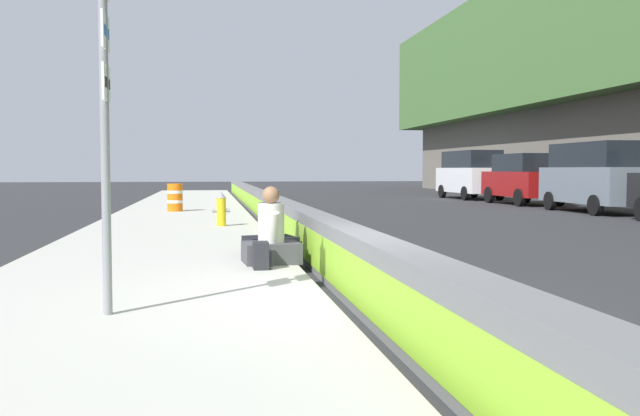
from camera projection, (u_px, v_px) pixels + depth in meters
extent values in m
plane|color=#2B2B2D|center=(366.00, 307.00, 7.89)|extent=(160.00, 160.00, 0.00)
cube|color=#B5B2A8|center=(130.00, 309.00, 7.46)|extent=(80.00, 4.40, 0.14)
cube|color=slate|center=(367.00, 271.00, 7.87)|extent=(76.00, 0.44, 0.85)
cube|color=#8CC62D|center=(347.00, 275.00, 7.83)|extent=(74.48, 0.01, 0.54)
cylinder|color=gray|center=(105.00, 134.00, 6.74)|extent=(0.09, 0.09, 3.60)
cube|color=white|center=(105.00, 32.00, 6.69)|extent=(0.44, 0.02, 0.36)
cube|color=#1956AD|center=(107.00, 32.00, 6.69)|extent=(0.30, 0.01, 0.10)
cube|color=white|center=(106.00, 83.00, 6.72)|extent=(0.44, 0.02, 0.36)
cube|color=black|center=(108.00, 83.00, 6.72)|extent=(0.30, 0.01, 0.10)
cylinder|color=gold|center=(221.00, 212.00, 17.46)|extent=(0.24, 0.24, 0.72)
cone|color=gray|center=(221.00, 195.00, 17.44)|extent=(0.26, 0.26, 0.16)
cylinder|color=gray|center=(228.00, 210.00, 17.49)|extent=(0.10, 0.12, 0.10)
cylinder|color=gray|center=(215.00, 211.00, 17.43)|extent=(0.10, 0.12, 0.10)
cube|color=#424247|center=(271.00, 253.00, 10.62)|extent=(0.79, 0.91, 0.32)
cylinder|color=beige|center=(271.00, 223.00, 10.59)|extent=(0.41, 0.41, 0.60)
sphere|color=#8E6647|center=(271.00, 195.00, 10.56)|extent=(0.27, 0.27, 0.27)
cylinder|color=beige|center=(269.00, 226.00, 10.81)|extent=(0.32, 0.17, 0.53)
cylinder|color=beige|center=(274.00, 228.00, 10.37)|extent=(0.32, 0.17, 0.53)
cube|color=black|center=(270.00, 245.00, 11.66)|extent=(0.86, 0.95, 0.31)
cylinder|color=#333842|center=(270.00, 220.00, 11.63)|extent=(0.39, 0.39, 0.58)
sphere|color=brown|center=(270.00, 195.00, 11.61)|extent=(0.26, 0.26, 0.26)
cylinder|color=#333842|center=(266.00, 222.00, 11.84)|extent=(0.32, 0.20, 0.51)
cylinder|color=#333842|center=(274.00, 224.00, 11.44)|extent=(0.32, 0.20, 0.51)
cube|color=#232328|center=(261.00, 255.00, 9.94)|extent=(0.32, 0.22, 0.40)
cube|color=#232328|center=(270.00, 259.00, 9.97)|extent=(0.22, 0.06, 0.20)
cylinder|color=orange|center=(175.00, 197.00, 23.59)|extent=(0.52, 0.52, 0.95)
cylinder|color=white|center=(175.00, 192.00, 23.58)|extent=(0.54, 0.54, 0.10)
cylinder|color=white|center=(175.00, 202.00, 23.60)|extent=(0.54, 0.54, 0.10)
cube|color=slate|center=(596.00, 185.00, 25.03)|extent=(5.15, 2.08, 1.30)
cube|color=black|center=(598.00, 155.00, 24.87)|extent=(4.14, 1.86, 0.90)
cylinder|color=black|center=(550.00, 201.00, 26.55)|extent=(0.73, 0.24, 0.72)
cylinder|color=black|center=(595.00, 201.00, 26.81)|extent=(0.73, 0.24, 0.72)
cylinder|color=black|center=(595.00, 205.00, 23.33)|extent=(0.73, 0.24, 0.72)
cube|color=maroon|center=(523.00, 184.00, 30.80)|extent=(4.83, 1.98, 1.10)
cube|color=black|center=(524.00, 163.00, 30.64)|extent=(3.12, 1.77, 0.80)
cylinder|color=black|center=(489.00, 195.00, 32.17)|extent=(0.76, 0.23, 0.76)
cylinder|color=black|center=(526.00, 195.00, 32.50)|extent=(0.76, 0.23, 0.76)
cylinder|color=black|center=(520.00, 198.00, 29.15)|extent=(0.76, 0.23, 0.76)
cylinder|color=black|center=(559.00, 197.00, 29.48)|extent=(0.76, 0.23, 0.76)
cube|color=silver|center=(470.00, 180.00, 36.45)|extent=(5.14, 2.07, 1.30)
cube|color=black|center=(471.00, 159.00, 36.29)|extent=(4.14, 1.85, 0.90)
cylinder|color=black|center=(442.00, 191.00, 37.92)|extent=(0.72, 0.24, 0.72)
cylinder|color=black|center=(474.00, 191.00, 38.26)|extent=(0.72, 0.24, 0.72)
cylinder|color=black|center=(465.00, 193.00, 34.72)|extent=(0.72, 0.24, 0.72)
cylinder|color=black|center=(500.00, 193.00, 35.06)|extent=(0.72, 0.24, 0.72)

